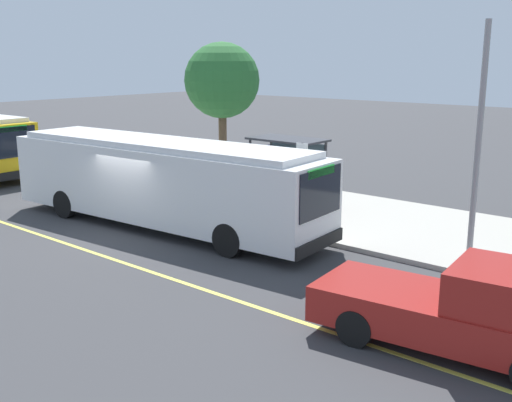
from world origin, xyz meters
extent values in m
plane|color=#38383A|center=(0.00, 0.00, 0.00)|extent=(120.00, 120.00, 0.00)
cube|color=#A8A399|center=(0.00, 6.00, 0.07)|extent=(44.00, 6.40, 0.15)
cube|color=#E0D64C|center=(0.00, -2.20, 0.00)|extent=(36.00, 0.14, 0.01)
cube|color=white|center=(0.30, 1.00, 1.55)|extent=(12.39, 3.36, 2.40)
cube|color=silver|center=(0.30, 1.00, 2.85)|extent=(11.40, 3.04, 0.20)
cube|color=black|center=(6.43, 1.41, 1.98)|extent=(0.18, 2.17, 1.34)
cube|color=black|center=(0.22, 2.29, 1.84)|extent=(10.76, 0.75, 1.06)
cube|color=#197259|center=(0.22, 2.29, 0.57)|extent=(11.61, 0.80, 0.28)
cube|color=#26D83F|center=(6.43, 1.41, 2.57)|extent=(0.12, 1.40, 0.24)
cube|color=black|center=(6.44, 1.41, 0.53)|extent=(0.25, 2.50, 0.36)
cylinder|color=black|center=(4.02, 2.40, 0.50)|extent=(1.02, 0.35, 1.00)
cylinder|color=black|center=(4.17, 0.10, 0.50)|extent=(1.02, 0.35, 1.00)
cylinder|color=black|center=(-3.44, 1.91, 0.50)|extent=(1.02, 0.35, 1.00)
cylinder|color=black|center=(-3.29, -0.40, 0.50)|extent=(1.02, 0.35, 1.00)
cube|color=black|center=(-9.64, 1.30, 1.98)|extent=(0.11, 2.17, 1.34)
cube|color=#26D83F|center=(-9.64, 1.30, 2.57)|extent=(0.08, 1.40, 0.24)
cube|color=black|center=(-9.63, 1.30, 0.53)|extent=(0.16, 2.50, 0.36)
cylinder|color=black|center=(-11.87, 2.38, 0.50)|extent=(1.01, 0.31, 1.00)
cube|color=maroon|center=(11.39, -1.34, 0.68)|extent=(5.58, 2.57, 0.75)
cube|color=maroon|center=(12.32, -1.24, 1.45)|extent=(2.08, 2.09, 0.80)
cylinder|color=black|center=(9.68, -0.62, 0.38)|extent=(0.78, 0.32, 0.76)
cylinder|color=black|center=(9.87, -2.41, 0.38)|extent=(0.78, 0.32, 0.76)
cylinder|color=#333338|center=(3.06, 6.73, 1.35)|extent=(0.10, 0.10, 2.40)
cylinder|color=#333338|center=(3.06, 5.43, 1.35)|extent=(0.10, 0.10, 2.40)
cylinder|color=#333338|center=(0.46, 6.73, 1.35)|extent=(0.10, 0.10, 2.40)
cylinder|color=#333338|center=(0.46, 5.43, 1.35)|extent=(0.10, 0.10, 2.40)
cube|color=#333338|center=(1.76, 6.08, 2.59)|extent=(2.90, 1.60, 0.08)
cube|color=#4C606B|center=(1.76, 6.73, 1.35)|extent=(2.47, 0.04, 2.16)
cube|color=navy|center=(0.46, 6.08, 1.30)|extent=(0.06, 1.11, 1.82)
cube|color=brown|center=(1.86, 6.00, 0.60)|extent=(1.60, 0.44, 0.06)
cube|color=brown|center=(1.86, 6.24, 0.88)|extent=(1.60, 0.05, 0.44)
cube|color=#333338|center=(1.14, 6.00, 0.38)|extent=(0.08, 0.40, 0.45)
cube|color=#333338|center=(2.58, 6.00, 0.38)|extent=(0.08, 0.40, 0.45)
cylinder|color=#333338|center=(4.23, 3.58, 1.55)|extent=(0.07, 0.07, 2.80)
cube|color=white|center=(4.23, 3.56, 2.65)|extent=(0.44, 0.03, 0.56)
cube|color=red|center=(4.23, 3.54, 2.65)|extent=(0.40, 0.01, 0.16)
cylinder|color=brown|center=(-2.99, 7.59, 1.77)|extent=(0.36, 0.36, 3.24)
sphere|color=#28662D|center=(-2.99, 7.59, 4.62)|extent=(3.30, 3.30, 3.30)
cylinder|color=gray|center=(9.83, 3.65, 3.35)|extent=(0.16, 0.16, 6.40)
camera|label=1|loc=(15.54, -12.27, 5.61)|focal=42.86mm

